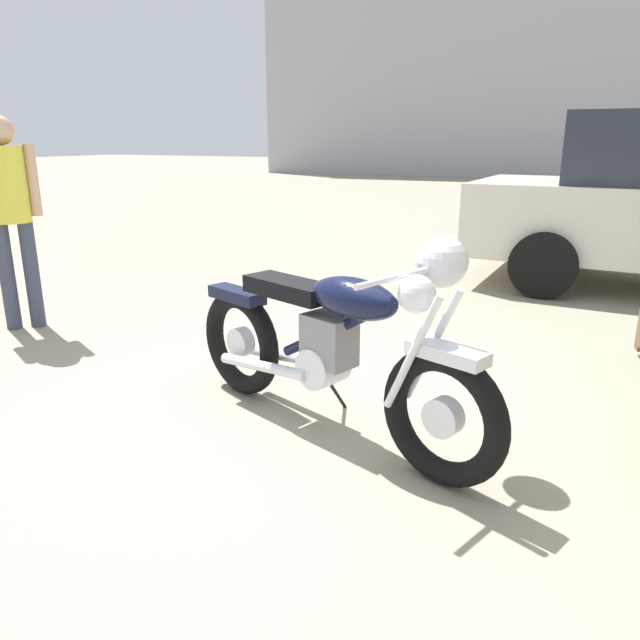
% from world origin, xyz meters
% --- Properties ---
extents(ground_plane, '(80.00, 80.00, 0.00)m').
position_xyz_m(ground_plane, '(0.00, 0.00, 0.00)').
color(ground_plane, gray).
extents(vintage_motorcycle, '(2.00, 0.85, 1.07)m').
position_xyz_m(vintage_motorcycle, '(0.29, -0.10, 0.49)').
color(vintage_motorcycle, black).
rests_on(vintage_motorcycle, ground_plane).
extents(bystander, '(0.34, 0.36, 1.66)m').
position_xyz_m(bystander, '(-2.77, 0.48, 1.02)').
color(bystander, '#383D51').
rests_on(bystander, ground_plane).
extents(industrial_building, '(20.50, 13.58, 16.98)m').
position_xyz_m(industrial_building, '(-3.09, 27.61, 3.85)').
color(industrial_building, '#9EA0A8').
rests_on(industrial_building, ground_plane).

